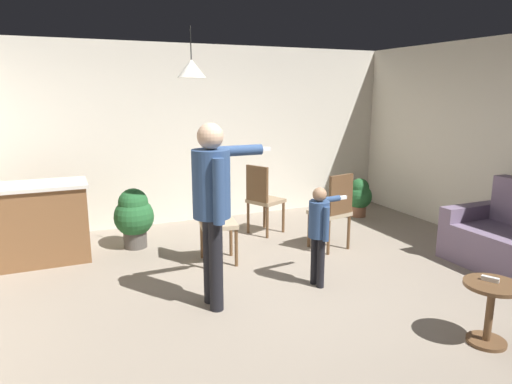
{
  "coord_description": "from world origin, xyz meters",
  "views": [
    {
      "loc": [
        -2.12,
        -3.71,
        2.0
      ],
      "look_at": [
        -0.3,
        0.47,
        1.0
      ],
      "focal_mm": 32.2,
      "sensor_mm": 36.0,
      "label": 1
    }
  ],
  "objects_px": {
    "dining_chair_centre_back": "(262,197)",
    "potted_plant_corner": "(359,195)",
    "dining_chair_near_wall": "(334,209)",
    "spare_remote_on_table": "(490,279)",
    "person_adult": "(213,196)",
    "potted_plant_by_wall": "(134,215)",
    "dining_chair_by_counter": "(212,218)",
    "person_child": "(319,225)",
    "side_table_by_couch": "(490,306)",
    "kitchen_counter": "(33,223)"
  },
  "relations": [
    {
      "from": "dining_chair_centre_back",
      "to": "potted_plant_corner",
      "type": "relative_size",
      "value": 1.59
    },
    {
      "from": "dining_chair_near_wall",
      "to": "dining_chair_centre_back",
      "type": "relative_size",
      "value": 1.0
    },
    {
      "from": "dining_chair_centre_back",
      "to": "potted_plant_corner",
      "type": "distance_m",
      "value": 1.87
    },
    {
      "from": "potted_plant_corner",
      "to": "spare_remote_on_table",
      "type": "bearing_deg",
      "value": -110.77
    },
    {
      "from": "dining_chair_centre_back",
      "to": "spare_remote_on_table",
      "type": "distance_m",
      "value": 3.4
    },
    {
      "from": "person_adult",
      "to": "potted_plant_corner",
      "type": "bearing_deg",
      "value": 123.51
    },
    {
      "from": "dining_chair_centre_back",
      "to": "potted_plant_by_wall",
      "type": "bearing_deg",
      "value": -119.19
    },
    {
      "from": "dining_chair_near_wall",
      "to": "dining_chair_by_counter",
      "type": "bearing_deg",
      "value": 161.45
    },
    {
      "from": "person_child",
      "to": "side_table_by_couch",
      "type": "bearing_deg",
      "value": 17.46
    },
    {
      "from": "potted_plant_corner",
      "to": "side_table_by_couch",
      "type": "bearing_deg",
      "value": -110.76
    },
    {
      "from": "side_table_by_couch",
      "to": "potted_plant_corner",
      "type": "relative_size",
      "value": 0.83
    },
    {
      "from": "person_child",
      "to": "potted_plant_by_wall",
      "type": "height_order",
      "value": "person_child"
    },
    {
      "from": "kitchen_counter",
      "to": "person_child",
      "type": "relative_size",
      "value": 1.19
    },
    {
      "from": "dining_chair_centre_back",
      "to": "spare_remote_on_table",
      "type": "height_order",
      "value": "dining_chair_centre_back"
    },
    {
      "from": "person_child",
      "to": "spare_remote_on_table",
      "type": "xyz_separation_m",
      "value": [
        0.67,
        -1.5,
        -0.12
      ]
    },
    {
      "from": "person_child",
      "to": "dining_chair_near_wall",
      "type": "bearing_deg",
      "value": 133.97
    },
    {
      "from": "dining_chair_by_counter",
      "to": "kitchen_counter",
      "type": "bearing_deg",
      "value": -103.56
    },
    {
      "from": "potted_plant_corner",
      "to": "potted_plant_by_wall",
      "type": "bearing_deg",
      "value": -178.34
    },
    {
      "from": "person_adult",
      "to": "dining_chair_near_wall",
      "type": "height_order",
      "value": "person_adult"
    },
    {
      "from": "person_child",
      "to": "dining_chair_centre_back",
      "type": "bearing_deg",
      "value": 167.98
    },
    {
      "from": "kitchen_counter",
      "to": "dining_chair_by_counter",
      "type": "distance_m",
      "value": 2.11
    },
    {
      "from": "dining_chair_by_counter",
      "to": "person_adult",
      "type": "bearing_deg",
      "value": -6.52
    },
    {
      "from": "potted_plant_by_wall",
      "to": "dining_chair_near_wall",
      "type": "bearing_deg",
      "value": -25.6
    },
    {
      "from": "person_adult",
      "to": "spare_remote_on_table",
      "type": "xyz_separation_m",
      "value": [
        1.82,
        -1.49,
        -0.54
      ]
    },
    {
      "from": "dining_chair_near_wall",
      "to": "spare_remote_on_table",
      "type": "distance_m",
      "value": 2.39
    },
    {
      "from": "person_adult",
      "to": "potted_plant_by_wall",
      "type": "xyz_separation_m",
      "value": [
        -0.42,
        2.02,
        -0.64
      ]
    },
    {
      "from": "dining_chair_by_counter",
      "to": "potted_plant_corner",
      "type": "distance_m",
      "value": 3.04
    },
    {
      "from": "kitchen_counter",
      "to": "person_adult",
      "type": "height_order",
      "value": "person_adult"
    },
    {
      "from": "spare_remote_on_table",
      "to": "kitchen_counter",
      "type": "bearing_deg",
      "value": 134.84
    },
    {
      "from": "dining_chair_by_counter",
      "to": "dining_chair_near_wall",
      "type": "xyz_separation_m",
      "value": [
        1.57,
        -0.18,
        0.0
      ]
    },
    {
      "from": "kitchen_counter",
      "to": "spare_remote_on_table",
      "type": "distance_m",
      "value": 4.84
    },
    {
      "from": "person_adult",
      "to": "dining_chair_centre_back",
      "type": "bearing_deg",
      "value": 144.27
    },
    {
      "from": "side_table_by_couch",
      "to": "dining_chair_near_wall",
      "type": "bearing_deg",
      "value": 87.76
    },
    {
      "from": "kitchen_counter",
      "to": "person_child",
      "type": "distance_m",
      "value": 3.36
    },
    {
      "from": "side_table_by_couch",
      "to": "person_adult",
      "type": "bearing_deg",
      "value": 139.79
    },
    {
      "from": "kitchen_counter",
      "to": "dining_chair_by_counter",
      "type": "xyz_separation_m",
      "value": [
        1.93,
        -0.86,
        0.07
      ]
    },
    {
      "from": "kitchen_counter",
      "to": "dining_chair_near_wall",
      "type": "bearing_deg",
      "value": -16.59
    },
    {
      "from": "dining_chair_near_wall",
      "to": "dining_chair_centre_back",
      "type": "xyz_separation_m",
      "value": [
        -0.55,
        0.98,
        0.0
      ]
    },
    {
      "from": "person_child",
      "to": "dining_chair_near_wall",
      "type": "xyz_separation_m",
      "value": [
        0.76,
        0.89,
        -0.11
      ]
    },
    {
      "from": "dining_chair_centre_back",
      "to": "kitchen_counter",
      "type": "bearing_deg",
      "value": -116.08
    },
    {
      "from": "person_adult",
      "to": "dining_chair_near_wall",
      "type": "relative_size",
      "value": 1.73
    },
    {
      "from": "dining_chair_centre_back",
      "to": "spare_remote_on_table",
      "type": "relative_size",
      "value": 7.69
    },
    {
      "from": "kitchen_counter",
      "to": "dining_chair_centre_back",
      "type": "relative_size",
      "value": 1.26
    },
    {
      "from": "dining_chair_by_counter",
      "to": "dining_chair_centre_back",
      "type": "bearing_deg",
      "value": 138.85
    },
    {
      "from": "side_table_by_couch",
      "to": "dining_chair_near_wall",
      "type": "relative_size",
      "value": 0.52
    },
    {
      "from": "dining_chair_by_counter",
      "to": "potted_plant_by_wall",
      "type": "xyz_separation_m",
      "value": [
        -0.76,
        0.93,
        -0.11
      ]
    },
    {
      "from": "side_table_by_couch",
      "to": "spare_remote_on_table",
      "type": "distance_m",
      "value": 0.22
    },
    {
      "from": "dining_chair_by_counter",
      "to": "dining_chair_centre_back",
      "type": "xyz_separation_m",
      "value": [
        1.01,
        0.8,
        0.0
      ]
    },
    {
      "from": "person_adult",
      "to": "kitchen_counter",
      "type": "bearing_deg",
      "value": -140.84
    },
    {
      "from": "side_table_by_couch",
      "to": "spare_remote_on_table",
      "type": "xyz_separation_m",
      "value": [
        0.01,
        0.04,
        0.21
      ]
    }
  ]
}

